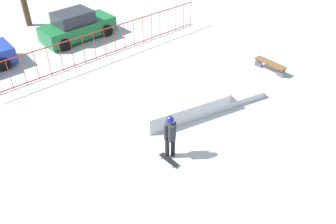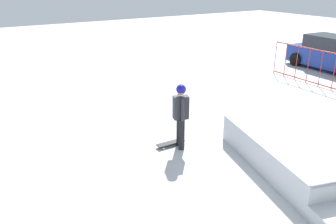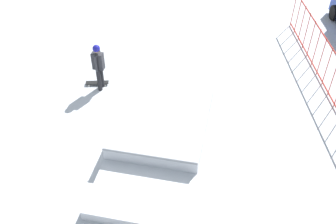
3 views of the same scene
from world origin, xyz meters
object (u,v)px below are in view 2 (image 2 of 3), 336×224
skateboard (171,143)px  parked_car_blue (331,54)px  skater (181,112)px  skate_ramp (319,161)px

skateboard → parked_car_blue: size_ratio=0.19×
skater → parked_car_blue: (-3.03, 10.77, -0.28)m
skate_ramp → parked_car_blue: parked_car_blue is taller
skateboard → parked_car_blue: bearing=15.9°
skateboard → skater: bearing=-51.8°
skate_ramp → parked_car_blue: bearing=138.9°
skate_ramp → skater: skater is taller
skater → parked_car_blue: 11.19m
skater → skate_ramp: bearing=-37.4°
skateboard → parked_car_blue: 11.30m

